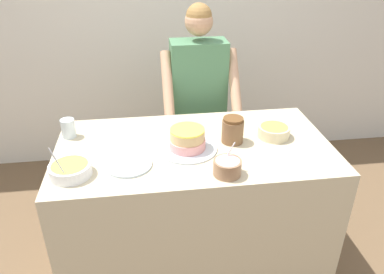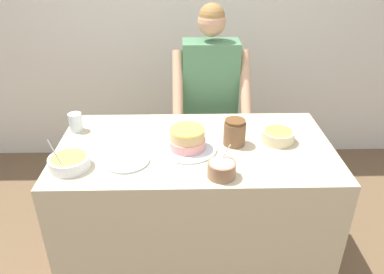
{
  "view_description": "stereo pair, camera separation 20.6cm",
  "coord_description": "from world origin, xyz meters",
  "views": [
    {
      "loc": [
        -0.26,
        -1.42,
        1.99
      ],
      "look_at": [
        -0.02,
        0.38,
        1.01
      ],
      "focal_mm": 35.0,
      "sensor_mm": 36.0,
      "label": 1
    },
    {
      "loc": [
        -0.06,
        -1.44,
        1.99
      ],
      "look_at": [
        -0.02,
        0.38,
        1.01
      ],
      "focal_mm": 35.0,
      "sensor_mm": 36.0,
      "label": 2
    }
  ],
  "objects": [
    {
      "name": "frosting_bowl_pink",
      "position": [
        0.12,
        0.1,
        0.97
      ],
      "size": [
        0.14,
        0.14,
        0.16
      ],
      "color": "#936B4C",
      "rests_on": "counter"
    },
    {
      "name": "person_baker",
      "position": [
        0.13,
        1.11,
        0.96
      ],
      "size": [
        0.54,
        0.45,
        1.6
      ],
      "color": "#2D2D38",
      "rests_on": "ground_plane"
    },
    {
      "name": "ceramic_plate",
      "position": [
        -0.37,
        0.25,
        0.94
      ],
      "size": [
        0.25,
        0.25,
        0.01
      ],
      "color": "silver",
      "rests_on": "counter"
    },
    {
      "name": "stoneware_jar",
      "position": [
        0.23,
        0.43,
        1.0
      ],
      "size": [
        0.13,
        0.13,
        0.15
      ],
      "color": "brown",
      "rests_on": "counter"
    },
    {
      "name": "wall_back",
      "position": [
        0.0,
        1.95,
        1.3
      ],
      "size": [
        10.0,
        0.05,
        2.6
      ],
      "color": "silver",
      "rests_on": "ground_plane"
    },
    {
      "name": "counter",
      "position": [
        0.0,
        0.42,
        0.47
      ],
      "size": [
        1.57,
        0.84,
        0.93
      ],
      "color": "#C6B793",
      "rests_on": "ground_plane"
    },
    {
      "name": "frosting_bowl_yellow",
      "position": [
        -0.65,
        0.2,
        0.96
      ],
      "size": [
        0.21,
        0.21,
        0.19
      ],
      "color": "white",
      "rests_on": "counter"
    },
    {
      "name": "frosting_bowl_olive",
      "position": [
        0.48,
        0.46,
        0.97
      ],
      "size": [
        0.19,
        0.19,
        0.07
      ],
      "color": "beige",
      "rests_on": "counter"
    },
    {
      "name": "cake",
      "position": [
        -0.04,
        0.38,
        0.98
      ],
      "size": [
        0.33,
        0.33,
        0.13
      ],
      "color": "silver",
      "rests_on": "counter"
    },
    {
      "name": "drinking_glass",
      "position": [
        -0.72,
        0.62,
        0.99
      ],
      "size": [
        0.08,
        0.08,
        0.11
      ],
      "color": "silver",
      "rests_on": "counter"
    }
  ]
}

